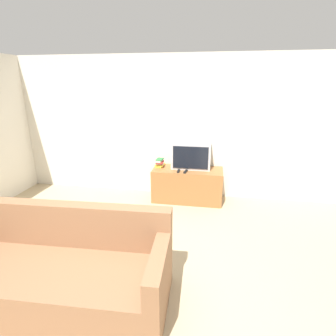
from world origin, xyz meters
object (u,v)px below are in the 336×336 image
book_stack (160,163)px  remote_on_stand (186,172)px  television (191,155)px  tv_stand (187,185)px  remote_secondary (178,171)px  couch (62,272)px

book_stack → remote_on_stand: book_stack is taller
remote_on_stand → television: bearing=75.5°
book_stack → tv_stand: bearing=-6.9°
tv_stand → remote_on_stand: remote_on_stand is taller
book_stack → remote_on_stand: (0.51, -0.24, -0.06)m
remote_secondary → tv_stand: bearing=48.8°
remote_secondary → book_stack: bearing=148.9°
television → book_stack: 0.61m
tv_stand → remote_on_stand: size_ratio=7.56×
tv_stand → book_stack: size_ratio=5.58×
tv_stand → couch: size_ratio=0.58×
television → couch: (-1.06, -2.66, -0.55)m
tv_stand → television: size_ratio=1.80×
remote_on_stand → remote_secondary: same height
tv_stand → remote_on_stand: bearing=-96.6°
television → book_stack: (-0.58, -0.03, -0.16)m
book_stack → remote_secondary: size_ratio=1.54×
television → remote_secondary: television is taller
remote_secondary → television: bearing=53.4°
television → couch: bearing=-111.7°
tv_stand → remote_secondary: 0.39m
couch → remote_on_stand: size_ratio=13.05×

